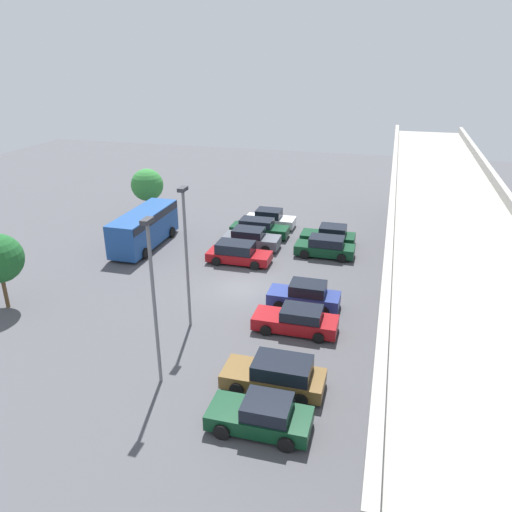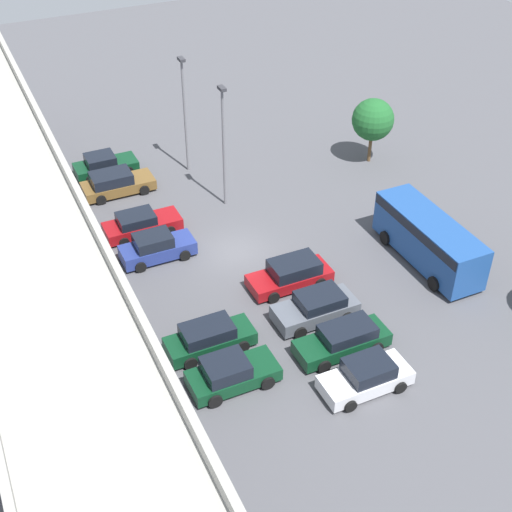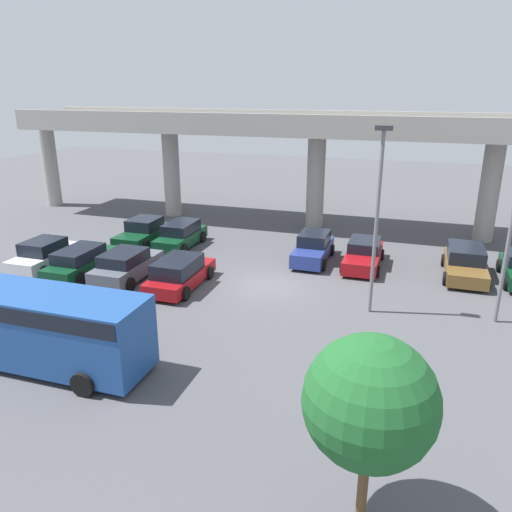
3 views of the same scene
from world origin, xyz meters
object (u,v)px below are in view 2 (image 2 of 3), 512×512
at_px(parked_car_2, 316,308).
at_px(parked_car_9, 209,338).
at_px(parked_car_6, 116,183).
at_px(lamp_post_near_aisle, 184,107).
at_px(parked_car_1, 231,373).
at_px(parked_car_8, 343,340).
at_px(parked_car_3, 291,274).
at_px(tree_front_centre, 373,120).
at_px(lamp_post_mid_lot, 223,138).
at_px(shuttle_bus, 429,237).
at_px(parked_car_7, 104,165).
at_px(parked_car_4, 157,247).
at_px(parked_car_0, 366,376).
at_px(parked_car_5, 141,224).

distance_m(parked_car_2, parked_car_9, 5.96).
distance_m(parked_car_6, parked_car_9, 16.63).
bearing_deg(parked_car_9, lamp_post_near_aisle, 72.84).
distance_m(parked_car_1, parked_car_8, 5.98).
xyz_separation_m(parked_car_3, tree_front_centre, (10.35, -11.64, 2.50)).
distance_m(parked_car_8, lamp_post_mid_lot, 15.72).
bearing_deg(shuttle_bus, parked_car_9, -83.64).
relative_size(parked_car_3, parked_car_8, 0.97).
relative_size(parked_car_7, parked_car_8, 0.89).
bearing_deg(parked_car_4, parked_car_6, 90.77).
bearing_deg(parked_car_6, lamp_post_near_aisle, 9.57).
distance_m(parked_car_4, parked_car_8, 12.82).
bearing_deg(parked_car_0, parked_car_5, -71.34).
xyz_separation_m(parked_car_3, parked_car_6, (13.74, 6.11, -0.00)).
height_order(parked_car_9, shuttle_bus, shuttle_bus).
bearing_deg(parked_car_2, parked_car_5, -62.76).
height_order(parked_car_7, parked_car_9, parked_car_9).
xyz_separation_m(parked_car_6, shuttle_bus, (-15.04, -14.31, 0.94)).
distance_m(lamp_post_near_aisle, tree_front_centre, 13.12).
distance_m(parked_car_1, parked_car_7, 22.11).
bearing_deg(parked_car_5, lamp_post_near_aisle, 49.10).
relative_size(parked_car_2, shuttle_bus, 0.57).
bearing_deg(tree_front_centre, parked_car_2, 138.86).
relative_size(parked_car_5, parked_car_9, 1.05).
bearing_deg(lamp_post_near_aisle, parked_car_3, -177.46).
distance_m(parked_car_0, parked_car_7, 25.64).
height_order(parked_car_4, lamp_post_near_aisle, lamp_post_near_aisle).
bearing_deg(parked_car_3, parked_car_2, 87.81).
xyz_separation_m(parked_car_2, parked_car_6, (16.85, 5.99, -0.01)).
relative_size(parked_car_0, parked_car_1, 1.02).
relative_size(lamp_post_near_aisle, lamp_post_mid_lot, 1.01).
distance_m(parked_car_2, parked_car_6, 17.88).
height_order(parked_car_8, parked_car_9, parked_car_9).
bearing_deg(parked_car_1, tree_front_centre, 41.97).
xyz_separation_m(parked_car_6, parked_car_7, (2.82, 0.02, -0.05)).
xyz_separation_m(parked_car_3, parked_car_4, (5.56, 6.00, 0.02)).
bearing_deg(lamp_post_near_aisle, parked_car_2, -178.28).
bearing_deg(lamp_post_near_aisle, parked_car_1, 165.08).
relative_size(parked_car_0, lamp_post_near_aisle, 0.54).
bearing_deg(parked_car_1, shuttle_bus, 16.62).
relative_size(parked_car_1, parked_car_6, 0.91).
bearing_deg(parked_car_0, parked_car_3, -92.50).
relative_size(parked_car_0, parked_car_4, 1.01).
distance_m(parked_car_4, lamp_post_mid_lot, 8.15).
relative_size(parked_car_8, tree_front_centre, 1.02).
height_order(parked_car_8, lamp_post_mid_lot, lamp_post_mid_lot).
bearing_deg(lamp_post_mid_lot, parked_car_5, 99.19).
height_order(parked_car_2, lamp_post_mid_lot, lamp_post_mid_lot).
distance_m(parked_car_3, parked_car_8, 5.80).
xyz_separation_m(parked_car_3, shuttle_bus, (-1.30, -8.20, 0.94)).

